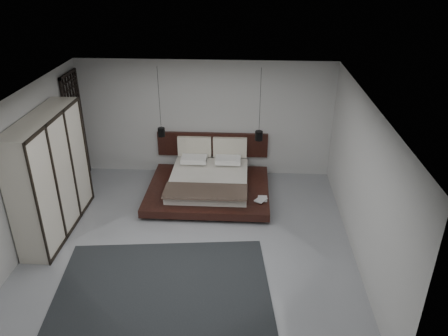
# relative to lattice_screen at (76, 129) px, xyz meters

# --- Properties ---
(floor) EXTENTS (6.00, 6.00, 0.00)m
(floor) POSITION_rel_lattice_screen_xyz_m (2.95, -2.45, -1.30)
(floor) COLOR gray
(floor) RESTS_ON ground
(ceiling) EXTENTS (6.00, 6.00, 0.00)m
(ceiling) POSITION_rel_lattice_screen_xyz_m (2.95, -2.45, 1.50)
(ceiling) COLOR white
(ceiling) RESTS_ON wall_back
(wall_back) EXTENTS (6.00, 0.00, 6.00)m
(wall_back) POSITION_rel_lattice_screen_xyz_m (2.95, 0.55, 0.10)
(wall_back) COLOR #B1B1AE
(wall_back) RESTS_ON floor
(wall_front) EXTENTS (6.00, 0.00, 6.00)m
(wall_front) POSITION_rel_lattice_screen_xyz_m (2.95, -5.45, 0.10)
(wall_front) COLOR #B1B1AE
(wall_front) RESTS_ON floor
(wall_left) EXTENTS (0.00, 6.00, 6.00)m
(wall_left) POSITION_rel_lattice_screen_xyz_m (-0.05, -2.45, 0.10)
(wall_left) COLOR #B1B1AE
(wall_left) RESTS_ON floor
(wall_right) EXTENTS (0.00, 6.00, 6.00)m
(wall_right) POSITION_rel_lattice_screen_xyz_m (5.95, -2.45, 0.10)
(wall_right) COLOR #B1B1AE
(wall_right) RESTS_ON floor
(lattice_screen) EXTENTS (0.05, 0.90, 2.60)m
(lattice_screen) POSITION_rel_lattice_screen_xyz_m (0.00, 0.00, 0.00)
(lattice_screen) COLOR black
(lattice_screen) RESTS_ON floor
(bed) EXTENTS (2.68, 2.35, 1.06)m
(bed) POSITION_rel_lattice_screen_xyz_m (3.11, -0.54, -1.02)
(bed) COLOR black
(bed) RESTS_ON floor
(book_lower) EXTENTS (0.20, 0.27, 0.02)m
(book_lower) POSITION_rel_lattice_screen_xyz_m (4.21, -1.18, -1.04)
(book_lower) COLOR #99724C
(book_lower) RESTS_ON bed
(book_upper) EXTENTS (0.31, 0.33, 0.02)m
(book_upper) POSITION_rel_lattice_screen_xyz_m (4.19, -1.21, -1.02)
(book_upper) COLOR #99724C
(book_upper) RESTS_ON book_lower
(pendant_left) EXTENTS (0.16, 0.16, 1.59)m
(pendant_left) POSITION_rel_lattice_screen_xyz_m (2.01, -0.13, 0.02)
(pendant_left) COLOR black
(pendant_left) RESTS_ON ceiling
(pendant_right) EXTENTS (0.17, 0.17, 1.63)m
(pendant_right) POSITION_rel_lattice_screen_xyz_m (4.21, -0.13, -0.02)
(pendant_right) COLOR black
(pendant_right) RESTS_ON ceiling
(wardrobe) EXTENTS (0.57, 2.39, 2.34)m
(wardrobe) POSITION_rel_lattice_screen_xyz_m (0.25, -2.08, -0.13)
(wardrobe) COLOR beige
(wardrobe) RESTS_ON floor
(rug) EXTENTS (3.71, 2.83, 0.01)m
(rug) POSITION_rel_lattice_screen_xyz_m (2.64, -3.76, -1.29)
(rug) COLOR black
(rug) RESTS_ON floor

